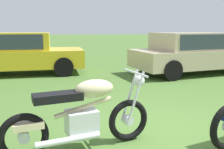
# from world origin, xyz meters

# --- Properties ---
(ground_plane) EXTENTS (120.00, 120.00, 0.00)m
(ground_plane) POSITION_xyz_m (0.00, 0.00, 0.00)
(ground_plane) COLOR #476B2D
(motorcycle_cream) EXTENTS (1.97, 0.86, 1.02)m
(motorcycle_cream) POSITION_xyz_m (-1.28, -0.17, 0.48)
(motorcycle_cream) COLOR black
(motorcycle_cream) RESTS_ON ground
(car_yellow) EXTENTS (4.50, 2.15, 1.43)m
(car_yellow) POSITION_xyz_m (-3.29, 5.82, 0.80)
(car_yellow) COLOR gold
(car_yellow) RESTS_ON ground
(car_beige) EXTENTS (4.49, 2.67, 1.43)m
(car_beige) POSITION_xyz_m (2.74, 4.98, 0.80)
(car_beige) COLOR #BCAD8C
(car_beige) RESTS_ON ground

